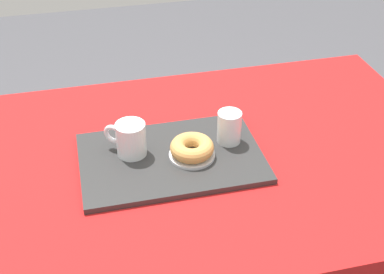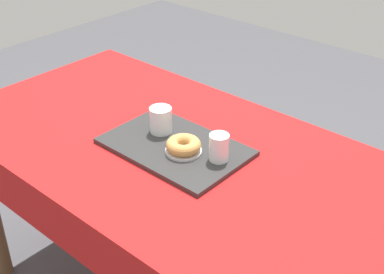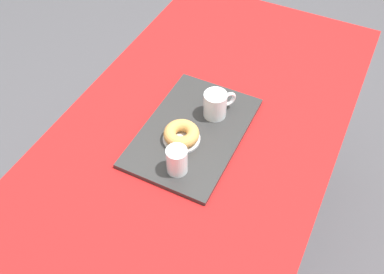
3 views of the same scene
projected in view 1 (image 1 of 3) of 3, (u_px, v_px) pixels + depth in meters
dining_table at (157, 192)px, 1.34m from camera, size 1.53×0.83×0.76m
serving_tray at (171, 158)px, 1.28m from camera, size 0.44×0.29×0.01m
tea_mug_left at (130, 140)px, 1.26m from camera, size 0.10×0.08×0.09m
water_glass_near at (229, 129)px, 1.30m from camera, size 0.06×0.06×0.08m
donut_plate_left at (192, 155)px, 1.27m from camera, size 0.11×0.11×0.01m
sugar_donut_left at (192, 148)px, 1.26m from camera, size 0.11×0.11×0.04m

